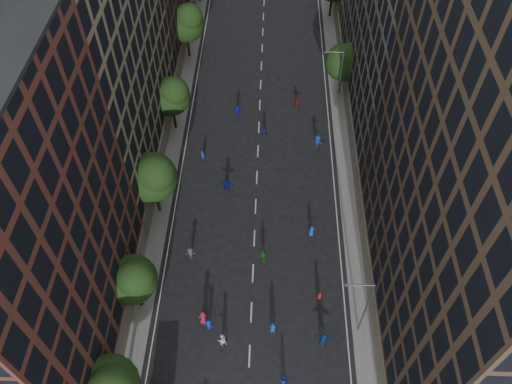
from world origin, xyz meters
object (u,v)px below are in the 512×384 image
streetlamp_near (364,306)px  skater_1 (273,329)px  streetlamp_far (338,77)px  skater_2 (283,380)px

streetlamp_near → skater_1: bearing=-175.7°
streetlamp_far → skater_1: size_ratio=4.65×
streetlamp_near → skater_2: (-7.21, -5.44, -4.38)m
streetlamp_near → streetlamp_far: 33.00m
streetlamp_far → skater_1: (-8.21, -33.61, -4.19)m
streetlamp_near → skater_1: 9.24m
skater_1 → streetlamp_near: bearing=-173.2°
streetlamp_far → streetlamp_near: bearing=-90.0°
skater_1 → skater_2: bearing=104.2°
streetlamp_near → skater_2: bearing=-143.0°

